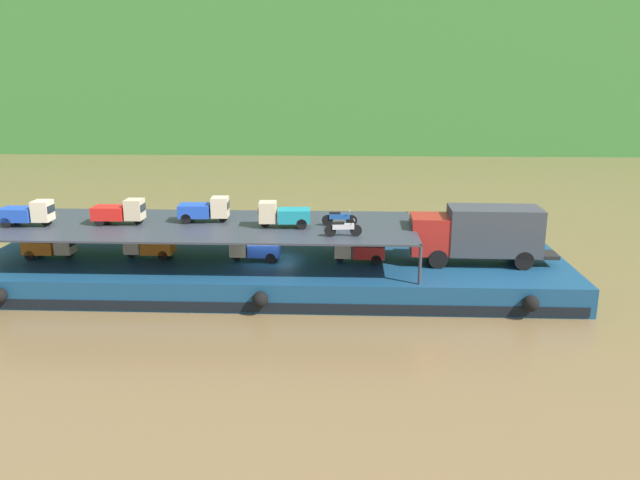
{
  "coord_description": "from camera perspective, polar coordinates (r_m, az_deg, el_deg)",
  "views": [
    {
      "loc": [
        4.14,
        -33.2,
        11.5
      ],
      "look_at": [
        2.72,
        0.0,
        2.7
      ],
      "focal_mm": 35.56,
      "sensor_mm": 36.0,
      "label": 1
    }
  ],
  "objects": [
    {
      "name": "cargo_barge",
      "position": [
        35.11,
        -4.44,
        -3.04
      ],
      "size": [
        32.42,
        9.0,
        1.5
      ],
      "color": "navy",
      "rests_on": "ground"
    },
    {
      "name": "mini_truck_upper_stern",
      "position": [
        37.49,
        -24.83,
        2.21
      ],
      "size": [
        2.75,
        1.22,
        1.38
      ],
      "color": "#1E47B7",
      "rests_on": "cargo_rack"
    },
    {
      "name": "motorcycle_upper_centre",
      "position": [
        34.05,
        1.73,
        1.99
      ],
      "size": [
        1.9,
        0.55,
        0.87
      ],
      "color": "black",
      "rests_on": "cargo_rack"
    },
    {
      "name": "mini_truck_lower_aft",
      "position": [
        36.46,
        -15.17,
        -0.49
      ],
      "size": [
        2.77,
        1.26,
        1.38
      ],
      "color": "orange",
      "rests_on": "cargo_barge"
    },
    {
      "name": "mini_truck_upper_mid",
      "position": [
        36.08,
        -17.59,
        2.45
      ],
      "size": [
        2.74,
        1.21,
        1.38
      ],
      "color": "red",
      "rests_on": "cargo_rack"
    },
    {
      "name": "hillside_far_bank",
      "position": [
        109.39,
        0.29,
        19.5
      ],
      "size": [
        141.07,
        39.2,
        36.25
      ],
      "color": "#387533",
      "rests_on": "ground"
    },
    {
      "name": "mini_truck_lower_fore",
      "position": [
        34.48,
        3.5,
        -0.86
      ],
      "size": [
        2.78,
        1.27,
        1.38
      ],
      "color": "red",
      "rests_on": "cargo_barge"
    },
    {
      "name": "mini_truck_upper_fore",
      "position": [
        35.52,
        -10.31,
        2.72
      ],
      "size": [
        2.79,
        1.28,
        1.38
      ],
      "color": "#1E47B7",
      "rests_on": "cargo_rack"
    },
    {
      "name": "mini_truck_lower_stern",
      "position": [
        38.22,
        -23.08,
        -0.48
      ],
      "size": [
        2.76,
        1.23,
        1.38
      ],
      "color": "orange",
      "rests_on": "cargo_barge"
    },
    {
      "name": "covered_lorry",
      "position": [
        34.9,
        14.1,
        0.61
      ],
      "size": [
        7.89,
        2.42,
        3.1
      ],
      "color": "maroon",
      "rests_on": "cargo_barge"
    },
    {
      "name": "motorcycle_upper_port",
      "position": [
        31.84,
        2.06,
        1.08
      ],
      "size": [
        1.9,
        0.55,
        0.87
      ],
      "color": "black",
      "rests_on": "cargo_rack"
    },
    {
      "name": "ground_plane",
      "position": [
        35.37,
        -4.41,
        -4.18
      ],
      "size": [
        400.0,
        400.0,
        0.0
      ],
      "primitive_type": "plane",
      "color": "brown"
    },
    {
      "name": "cargo_rack",
      "position": [
        35.07,
        -10.7,
        1.28
      ],
      "size": [
        23.22,
        7.57,
        2.0
      ],
      "color": "#2D333D",
      "rests_on": "cargo_barge"
    },
    {
      "name": "mini_truck_lower_mid",
      "position": [
        34.87,
        -5.96,
        -0.73
      ],
      "size": [
        2.74,
        1.21,
        1.38
      ],
      "color": "#1E47B7",
      "rests_on": "cargo_barge"
    },
    {
      "name": "mini_truck_upper_bow",
      "position": [
        33.77,
        -3.3,
        2.31
      ],
      "size": [
        2.79,
        1.29,
        1.38
      ],
      "color": "teal",
      "rests_on": "cargo_rack"
    }
  ]
}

